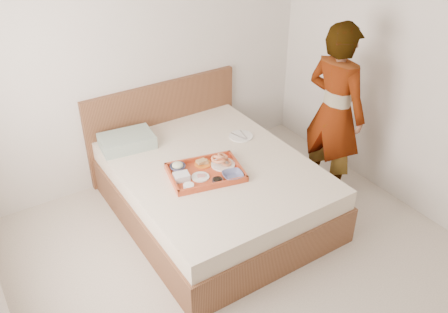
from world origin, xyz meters
name	(u,v)px	position (x,y,z in m)	size (l,w,h in m)	color
ground	(267,285)	(0.00, 0.00, 0.00)	(3.50, 4.00, 0.01)	beige
wall_back	(144,50)	(0.00, 2.00, 1.30)	(3.50, 0.01, 2.60)	silver
bed	(213,189)	(0.13, 1.00, 0.27)	(1.65, 2.00, 0.53)	brown
headboard	(164,126)	(0.13, 1.97, 0.47)	(1.65, 0.06, 0.95)	brown
pillow	(127,141)	(-0.38, 1.70, 0.59)	(0.49, 0.33, 0.12)	gray
tray	(206,172)	(-0.01, 0.90, 0.56)	(0.61, 0.45, 0.06)	#C04122
prawn_plate	(223,165)	(0.18, 0.92, 0.55)	(0.21, 0.21, 0.01)	white
navy_bowl_big	(233,175)	(0.15, 0.72, 0.57)	(0.17, 0.17, 0.04)	#181D50
sauce_dish	(217,181)	(0.00, 0.73, 0.56)	(0.09, 0.09, 0.03)	black
meat_plate	(200,177)	(-0.08, 0.87, 0.55)	(0.15, 0.15, 0.01)	white
bread_plate	(203,164)	(0.04, 1.03, 0.55)	(0.15, 0.15, 0.01)	orange
salad_bowl	(178,167)	(-0.18, 1.08, 0.57)	(0.13, 0.13, 0.04)	#181D50
plastic_tub	(181,177)	(-0.23, 0.93, 0.57)	(0.13, 0.11, 0.06)	silver
cheese_round	(189,186)	(-0.23, 0.79, 0.56)	(0.09, 0.09, 0.03)	white
dinner_plate	(241,136)	(0.62, 1.27, 0.54)	(0.23, 0.23, 0.01)	white
person	(335,113)	(1.27, 0.72, 0.85)	(0.62, 0.41, 1.70)	white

